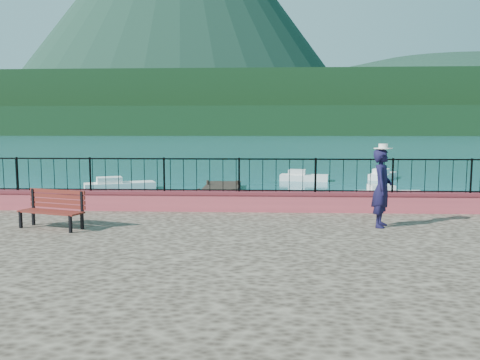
# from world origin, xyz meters

# --- Properties ---
(ground) EXTENTS (2000.00, 2000.00, 0.00)m
(ground) POSITION_xyz_m (0.00, 0.00, 0.00)
(ground) COLOR #19596B
(ground) RESTS_ON ground
(parapet) EXTENTS (28.00, 0.46, 0.58)m
(parapet) POSITION_xyz_m (0.00, 3.70, 1.49)
(parapet) COLOR #C64752
(parapet) RESTS_ON promenade
(railing) EXTENTS (27.00, 0.05, 0.95)m
(railing) POSITION_xyz_m (0.00, 3.70, 2.25)
(railing) COLOR black
(railing) RESTS_ON parapet
(dock) EXTENTS (2.00, 16.00, 0.30)m
(dock) POSITION_xyz_m (-2.00, 12.00, 0.15)
(dock) COLOR #2D231C
(dock) RESTS_ON ground
(far_forest) EXTENTS (900.00, 60.00, 18.00)m
(far_forest) POSITION_xyz_m (0.00, 300.00, 9.00)
(far_forest) COLOR black
(far_forest) RESTS_ON ground
(foothills) EXTENTS (900.00, 120.00, 44.00)m
(foothills) POSITION_xyz_m (0.00, 360.00, 22.00)
(foothills) COLOR black
(foothills) RESTS_ON ground
(volcano) EXTENTS (560.00, 560.00, 380.00)m
(volcano) POSITION_xyz_m (-120.00, 700.00, 190.00)
(volcano) COLOR #142D23
(volcano) RESTS_ON ground
(companion_hill) EXTENTS (448.00, 384.00, 180.00)m
(companion_hill) POSITION_xyz_m (220.00, 560.00, 0.00)
(companion_hill) COLOR #142D23
(companion_hill) RESTS_ON ground
(park_bench) EXTENTS (1.73, 1.02, 0.92)m
(park_bench) POSITION_xyz_m (-4.68, 1.07, 1.48)
(park_bench) COLOR black
(park_bench) RESTS_ON promenade
(person) EXTENTS (0.67, 0.81, 1.91)m
(person) POSITION_xyz_m (3.28, 1.65, 2.16)
(person) COLOR black
(person) RESTS_ON promenade
(hat) EXTENTS (0.44, 0.44, 0.12)m
(hat) POSITION_xyz_m (3.28, 1.65, 3.17)
(hat) COLOR white
(hat) RESTS_ON person
(boat_0) EXTENTS (3.82, 1.62, 0.80)m
(boat_0) POSITION_xyz_m (-4.93, 6.99, 0.40)
(boat_0) COLOR silver
(boat_0) RESTS_ON ground
(boat_1) EXTENTS (3.63, 1.30, 0.80)m
(boat_1) POSITION_xyz_m (3.10, 9.43, 0.40)
(boat_1) COLOR silver
(boat_1) RESTS_ON ground
(boat_2) EXTENTS (3.48, 1.49, 0.80)m
(boat_2) POSITION_xyz_m (6.97, 14.25, 0.40)
(boat_2) COLOR silver
(boat_2) RESTS_ON ground
(boat_3) EXTENTS (4.27, 2.83, 0.80)m
(boat_3) POSITION_xyz_m (-8.17, 17.74, 0.40)
(boat_3) COLOR silver
(boat_3) RESTS_ON ground
(boat_4) EXTENTS (3.49, 1.82, 0.80)m
(boat_4) POSITION_xyz_m (3.33, 23.22, 0.40)
(boat_4) COLOR silver
(boat_4) RESTS_ON ground
(boat_5) EXTENTS (2.66, 3.52, 0.80)m
(boat_5) POSITION_xyz_m (9.21, 24.78, 0.40)
(boat_5) COLOR white
(boat_5) RESTS_ON ground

